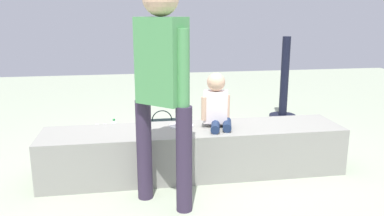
% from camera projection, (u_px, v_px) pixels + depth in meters
% --- Properties ---
extents(ground_plane, '(12.00, 12.00, 0.00)m').
position_uv_depth(ground_plane, '(194.00, 173.00, 3.53)').
color(ground_plane, '#9CA68D').
extents(concrete_ledge, '(2.66, 0.55, 0.42)m').
position_uv_depth(concrete_ledge, '(194.00, 151.00, 3.48)').
color(concrete_ledge, gray).
rests_on(concrete_ledge, ground_plane).
extents(child_seated, '(0.29, 0.34, 0.48)m').
position_uv_depth(child_seated, '(217.00, 104.00, 3.43)').
color(child_seated, '#1A2A4C').
rests_on(child_seated, concrete_ledge).
extents(adult_standing, '(0.39, 0.37, 1.64)m').
position_uv_depth(adult_standing, '(162.00, 75.00, 2.72)').
color(adult_standing, '#33283E').
rests_on(adult_standing, ground_plane).
extents(cake_plate, '(0.22, 0.22, 0.07)m').
position_uv_depth(cake_plate, '(182.00, 124.00, 3.49)').
color(cake_plate, white).
rests_on(cake_plate, concrete_ledge).
extents(gift_bag, '(0.18, 0.12, 0.34)m').
position_uv_depth(gift_bag, '(102.00, 141.00, 3.91)').
color(gift_bag, '#B259BF').
rests_on(gift_bag, ground_plane).
extents(railing_post, '(0.36, 0.36, 1.11)m').
position_uv_depth(railing_post, '(284.00, 88.00, 5.28)').
color(railing_post, black).
rests_on(railing_post, ground_plane).
extents(water_bottle_near_gift, '(0.06, 0.06, 0.20)m').
position_uv_depth(water_bottle_near_gift, '(114.00, 128.00, 4.58)').
color(water_bottle_near_gift, silver).
rests_on(water_bottle_near_gift, ground_plane).
extents(party_cup_red, '(0.09, 0.09, 0.10)m').
position_uv_depth(party_cup_red, '(198.00, 135.00, 4.45)').
color(party_cup_red, red).
rests_on(party_cup_red, ground_plane).
extents(cake_box_white, '(0.36, 0.39, 0.13)m').
position_uv_depth(cake_box_white, '(73.00, 145.00, 4.06)').
color(cake_box_white, white).
rests_on(cake_box_white, ground_plane).
extents(handbag_black_leather, '(0.32, 0.15, 0.33)m').
position_uv_depth(handbag_black_leather, '(162.00, 129.00, 4.48)').
color(handbag_black_leather, black).
rests_on(handbag_black_leather, ground_plane).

